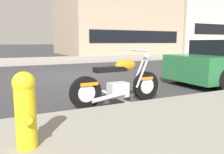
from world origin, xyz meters
TOP-DOWN VIEW (x-y plane):
  - ground_plane at (0.00, 0.00)m, footprint 260.00×260.00m
  - sidewalk_far_curb at (12.00, 7.25)m, footprint 120.00×5.00m
  - parking_stall_stripe at (0.00, -4.15)m, footprint 0.12×2.20m
  - parked_motorcycle at (-0.22, -4.40)m, footprint 2.08×0.62m
  - fire_hydrant at (-2.17, -6.00)m, footprint 0.24×0.36m
  - townhouse_near_left at (8.92, 14.48)m, footprint 11.01×9.94m
  - townhouse_mid_block at (22.05, 15.32)m, footprint 14.55×11.62m

SIDE VIEW (x-z plane):
  - ground_plane at x=0.00m, z-range 0.00..0.00m
  - parking_stall_stripe at x=0.00m, z-range 0.00..0.01m
  - sidewalk_far_curb at x=12.00m, z-range 0.00..0.14m
  - parked_motorcycle at x=-0.22m, z-range -0.13..0.98m
  - fire_hydrant at x=-2.17m, z-range 0.16..1.00m
  - townhouse_near_left at x=8.92m, z-range 0.00..8.03m
  - townhouse_mid_block at x=22.05m, z-range 0.00..12.13m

